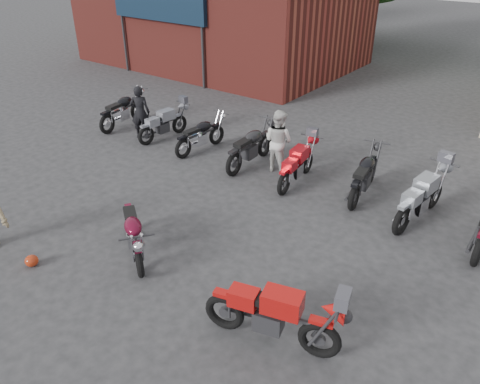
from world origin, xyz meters
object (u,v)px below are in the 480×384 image
Objects in this scene: person_dark at (140,112)px; row_bike_5 at (365,173)px; row_bike_1 at (164,122)px; row_bike_6 at (421,196)px; row_bike_4 at (297,163)px; vintage_motorcycle at (133,231)px; person_light at (278,141)px; row_bike_0 at (123,108)px; row_bike_3 at (251,144)px; sportbike at (274,312)px; helmet at (32,261)px; row_bike_2 at (201,133)px.

person_dark is 6.96m from row_bike_5.
row_bike_6 is at bearing -85.15° from row_bike_1.
person_dark is 5.34m from row_bike_4.
row_bike_4 is 3.02m from row_bike_6.
row_bike_1 is at bearing 164.52° from vintage_motorcycle.
person_light is 0.92× the size of row_bike_1.
person_dark is at bearing -114.20° from row_bike_0.
row_bike_3 is (-0.75, -0.17, -0.23)m from person_light.
sportbike is at bearing -127.41° from row_bike_0.
row_bike_0 is at bearing 97.49° from row_bike_6.
row_bike_1 is (-2.49, 6.00, 0.41)m from helmet.
vintage_motorcycle is 1.98m from helmet.
row_bike_1 is at bearing 88.50° from row_bike_3.
row_bike_5 reaches higher than vintage_motorcycle.
vintage_motorcycle is at bearing 160.78° from sportbike.
row_bike_0 reaches higher than row_bike_5.
person_light is 0.82× the size of row_bike_5.
row_bike_0 is (-4.30, 5.97, 0.48)m from helmet.
sportbike is 5.23m from row_bike_5.
row_bike_2 is at bearing -85.85° from row_bike_1.
person_light is 0.90× the size of row_bike_2.
row_bike_5 reaches higher than row_bike_2.
person_dark is 3.84m from row_bike_3.
person_light is 0.88× the size of row_bike_4.
row_bike_3 is 1.53m from row_bike_4.
person_light is at bearing 107.54° from sportbike.
row_bike_0 reaches higher than helmet.
row_bike_4 reaches higher than row_bike_2.
row_bike_0 is at bearing 125.75° from helmet.
row_bike_4 is (0.93, 4.49, -0.01)m from vintage_motorcycle.
row_bike_6 is (6.24, 0.02, 0.07)m from row_bike_2.
row_bike_6 reaches higher than row_bike_0.
row_bike_0 is (-5.61, 4.55, 0.04)m from vintage_motorcycle.
row_bike_5 is (6.32, 0.31, 0.06)m from row_bike_1.
row_bike_0 is at bearing 88.44° from row_bike_3.
row_bike_4 is at bearing 162.72° from person_light.
person_light reaches higher than row_bike_3.
person_dark reaches higher than row_bike_2.
row_bike_2 reaches higher than row_bike_1.
row_bike_3 is 0.99× the size of row_bike_6.
vintage_motorcycle is 4.68m from row_bike_3.
row_bike_6 is (3.02, 0.10, 0.06)m from row_bike_4.
row_bike_0 is (-1.21, 0.32, -0.22)m from person_dark.
row_bike_3 is at bearing -84.10° from row_bike_1.
sportbike is at bearing -143.68° from row_bike_3.
row_bike_2 reaches higher than helmet.
row_bike_1 is 4.73m from row_bike_4.
row_bike_6 is at bearing 84.13° from vintage_motorcycle.
row_bike_4 is 1.65m from row_bike_5.
person_light reaches higher than row_bike_4.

